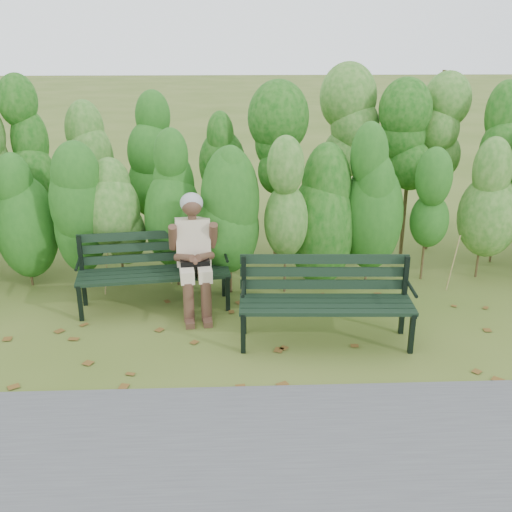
{
  "coord_description": "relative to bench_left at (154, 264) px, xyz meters",
  "views": [
    {
      "loc": [
        -0.24,
        -5.45,
        2.93
      ],
      "look_at": [
        0.0,
        0.35,
        0.75
      ],
      "focal_mm": 42.0,
      "sensor_mm": 36.0,
      "label": 1
    }
  ],
  "objects": [
    {
      "name": "bench_right",
      "position": [
        1.8,
        -0.89,
        0.01
      ],
      "size": [
        1.72,
        0.63,
        0.85
      ],
      "color": "black",
      "rests_on": "ground"
    },
    {
      "name": "seated_woman",
      "position": [
        0.46,
        -0.12,
        0.24
      ],
      "size": [
        0.55,
        0.81,
        1.31
      ],
      "color": "beige",
      "rests_on": "ground"
    },
    {
      "name": "ground",
      "position": [
        1.13,
        -0.82,
        -0.49
      ],
      "size": [
        80.0,
        80.0,
        0.0
      ],
      "primitive_type": "plane",
      "color": "#42591A"
    },
    {
      "name": "bench_left",
      "position": [
        0.0,
        0.0,
        0.0
      ],
      "size": [
        1.72,
        0.74,
        0.83
      ],
      "color": "black",
      "rests_on": "ground"
    },
    {
      "name": "leaf_litter",
      "position": [
        1.21,
        -1.03,
        -0.49
      ],
      "size": [
        5.94,
        2.12,
        0.01
      ],
      "color": "brown",
      "rests_on": "ground"
    },
    {
      "name": "hedge_band",
      "position": [
        1.13,
        1.04,
        0.77
      ],
      "size": [
        11.04,
        1.67,
        2.42
      ],
      "color": "#47381E",
      "rests_on": "ground"
    },
    {
      "name": "footpath",
      "position": [
        1.13,
        -3.02,
        -0.49
      ],
      "size": [
        60.0,
        2.5,
        0.01
      ],
      "primitive_type": "cube",
      "color": "#474749",
      "rests_on": "ground"
    }
  ]
}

